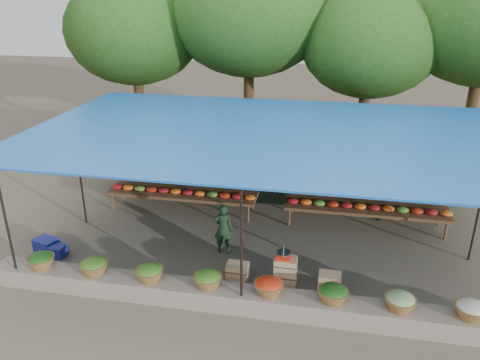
% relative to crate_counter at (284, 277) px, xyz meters
% --- Properties ---
extents(ground, '(60.00, 60.00, 0.00)m').
position_rel_crate_counter_xyz_m(ground, '(-0.72, 2.01, -0.31)').
color(ground, '#6C614F').
rests_on(ground, ground).
extents(stone_curb, '(10.60, 0.55, 0.40)m').
position_rel_crate_counter_xyz_m(stone_curb, '(-0.72, -0.74, -0.11)').
color(stone_curb, gray).
rests_on(stone_curb, ground).
extents(stall_canopy, '(10.80, 6.60, 2.82)m').
position_rel_crate_counter_xyz_m(stall_canopy, '(-0.72, 2.09, 2.36)').
color(stall_canopy, black).
rests_on(stall_canopy, ground).
extents(produce_baskets, '(8.98, 0.58, 0.34)m').
position_rel_crate_counter_xyz_m(produce_baskets, '(-0.82, -0.74, 0.25)').
color(produce_baskets, brown).
rests_on(produce_baskets, stone_curb).
extents(netting_backdrop, '(10.60, 0.06, 2.50)m').
position_rel_crate_counter_xyz_m(netting_backdrop, '(-0.72, 5.16, 0.94)').
color(netting_backdrop, '#18451E').
rests_on(netting_backdrop, ground).
extents(tree_row, '(16.51, 5.50, 7.12)m').
position_rel_crate_counter_xyz_m(tree_row, '(-0.21, 8.10, 4.39)').
color(tree_row, '#332512').
rests_on(tree_row, ground).
extents(fruit_table_left, '(4.21, 0.95, 0.93)m').
position_rel_crate_counter_xyz_m(fruit_table_left, '(-3.21, 3.36, 0.30)').
color(fruit_table_left, '#4A2D1D').
rests_on(fruit_table_left, ground).
extents(fruit_table_right, '(4.21, 0.95, 0.93)m').
position_rel_crate_counter_xyz_m(fruit_table_right, '(1.79, 3.36, 0.30)').
color(fruit_table_right, '#4A2D1D').
rests_on(fruit_table_right, ground).
extents(crate_counter, '(2.36, 0.35, 0.77)m').
position_rel_crate_counter_xyz_m(crate_counter, '(0.00, 0.00, 0.00)').
color(crate_counter, tan).
rests_on(crate_counter, ground).
extents(weighing_scale, '(0.29, 0.29, 0.31)m').
position_rel_crate_counter_xyz_m(weighing_scale, '(-0.02, -0.00, 0.53)').
color(weighing_scale, red).
rests_on(weighing_scale, crate_counter).
extents(vendor_seated, '(0.48, 0.34, 1.24)m').
position_rel_crate_counter_xyz_m(vendor_seated, '(-1.56, 1.25, 0.31)').
color(vendor_seated, '#17321B').
rests_on(vendor_seated, ground).
extents(customer_left, '(1.03, 0.91, 1.78)m').
position_rel_crate_counter_xyz_m(customer_left, '(-4.64, 3.93, 0.58)').
color(customer_left, slate).
rests_on(customer_left, ground).
extents(customer_mid, '(1.12, 0.73, 1.63)m').
position_rel_crate_counter_xyz_m(customer_mid, '(0.93, 4.47, 0.50)').
color(customer_mid, slate).
rests_on(customer_mid, ground).
extents(customer_right, '(0.92, 0.89, 1.54)m').
position_rel_crate_counter_xyz_m(customer_right, '(2.17, 3.87, 0.46)').
color(customer_right, slate).
rests_on(customer_right, ground).
extents(blue_crate_front, '(0.47, 0.34, 0.28)m').
position_rel_crate_counter_xyz_m(blue_crate_front, '(-5.38, 0.30, -0.17)').
color(blue_crate_front, navy).
rests_on(blue_crate_front, ground).
extents(blue_crate_back, '(0.64, 0.54, 0.32)m').
position_rel_crate_counter_xyz_m(blue_crate_back, '(-5.71, 0.48, -0.15)').
color(blue_crate_back, navy).
rests_on(blue_crate_back, ground).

